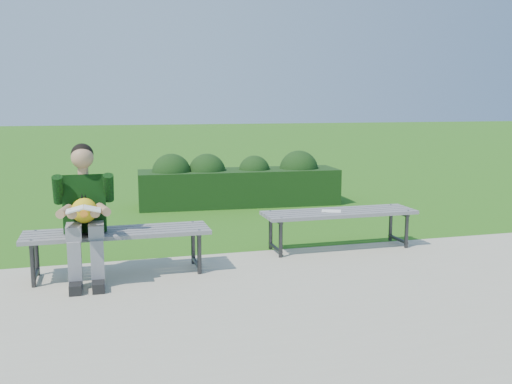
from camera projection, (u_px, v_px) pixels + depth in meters
The scene contains 7 objects.
ground at pixel (248, 253), 6.57m from camera, with size 80.00×80.00×0.00m.
walkway at pixel (300, 303), 4.90m from camera, with size 30.00×3.50×0.02m.
hedge at pixel (237, 182), 9.64m from camera, with size 3.40×1.04×0.90m.
bench_left at pixel (118, 236), 5.63m from camera, with size 1.80×0.50×0.46m.
bench_right at pixel (339, 215), 6.65m from camera, with size 1.80×0.50×0.46m.
seated_boy at pixel (84, 209), 5.41m from camera, with size 0.56×0.76×1.31m.
paper_sheet at pixel (331, 211), 6.62m from camera, with size 0.27×0.24×0.01m.
Camera 1 is at (-1.62, -6.17, 1.72)m, focal length 40.00 mm.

